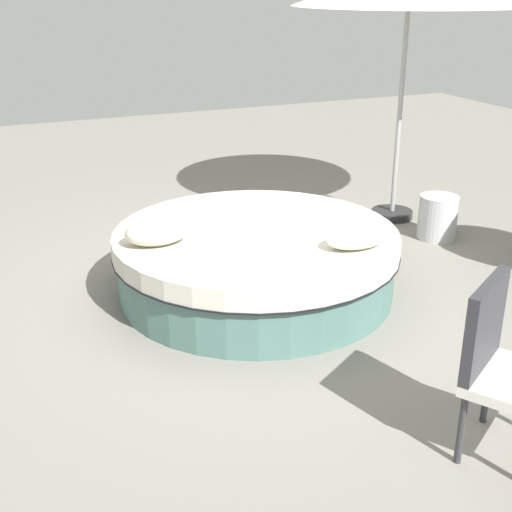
{
  "coord_description": "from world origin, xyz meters",
  "views": [
    {
      "loc": [
        -2.04,
        -4.71,
        2.42
      ],
      "look_at": [
        0.0,
        0.0,
        0.32
      ],
      "focal_mm": 47.97,
      "sensor_mm": 36.0,
      "label": 1
    }
  ],
  "objects": [
    {
      "name": "side_table",
      "position": [
        2.15,
        0.45,
        0.22
      ],
      "size": [
        0.38,
        0.38,
        0.44
      ],
      "primitive_type": "cylinder",
      "color": "#B7B7BC",
      "rests_on": "ground_plane"
    },
    {
      "name": "throw_pillow_1",
      "position": [
        0.56,
        -0.62,
        0.61
      ],
      "size": [
        0.5,
        0.29,
        0.16
      ],
      "primitive_type": "ellipsoid",
      "color": "silver",
      "rests_on": "round_bed"
    },
    {
      "name": "throw_pillow_0",
      "position": [
        -0.8,
        0.04,
        0.64
      ],
      "size": [
        0.5,
        0.32,
        0.21
      ],
      "primitive_type": "ellipsoid",
      "color": "beige",
      "rests_on": "round_bed"
    },
    {
      "name": "patio_chair",
      "position": [
        0.39,
        -2.37,
        0.56
      ],
      "size": [
        0.71,
        0.7,
        0.98
      ],
      "rotation": [
        0.0,
        0.0,
        3.7
      ],
      "color": "#333338",
      "rests_on": "ground_plane"
    },
    {
      "name": "round_bed",
      "position": [
        0.0,
        0.0,
        0.27
      ],
      "size": [
        2.3,
        2.3,
        0.53
      ],
      "color": "#4C726B",
      "rests_on": "ground_plane"
    },
    {
      "name": "ground_plane",
      "position": [
        0.0,
        0.0,
        0.0
      ],
      "size": [
        16.0,
        16.0,
        0.0
      ],
      "primitive_type": "plane",
      "color": "gray"
    }
  ]
}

